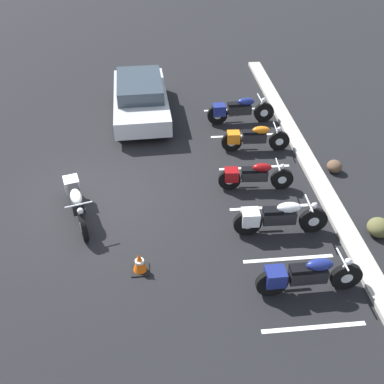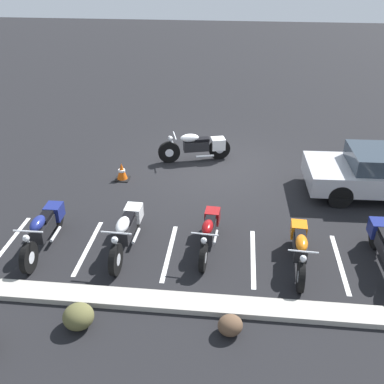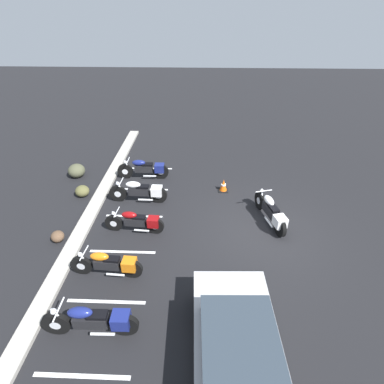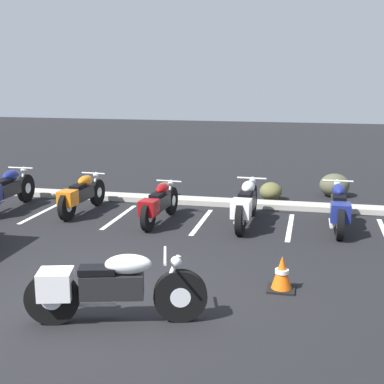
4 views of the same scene
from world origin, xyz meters
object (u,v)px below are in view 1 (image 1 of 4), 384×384
at_px(parked_bike_2, 252,176).
at_px(traffic_cone, 140,263).
at_px(parked_bike_1, 252,138).
at_px(car_silver, 140,97).
at_px(motorcycle_white_featured, 76,200).
at_px(parked_bike_4, 305,276).
at_px(landscape_rock_0, 379,227).
at_px(landscape_rock_2, 334,166).
at_px(parked_bike_0, 237,110).
at_px(parked_bike_3, 276,217).

bearing_deg(parked_bike_2, traffic_cone, -133.94).
relative_size(parked_bike_1, car_silver, 0.48).
relative_size(motorcycle_white_featured, traffic_cone, 4.30).
relative_size(parked_bike_4, car_silver, 0.52).
xyz_separation_m(parked_bike_1, parked_bike_4, (5.65, -0.07, 0.03)).
distance_m(car_silver, landscape_rock_0, 8.86).
bearing_deg(car_silver, parked_bike_2, 30.71).
height_order(parked_bike_4, landscape_rock_2, parked_bike_4).
bearing_deg(landscape_rock_0, car_silver, -140.31).
xyz_separation_m(parked_bike_0, landscape_rock_2, (3.20, 2.29, -0.30)).
bearing_deg(parked_bike_1, car_silver, 144.72).
bearing_deg(parked_bike_4, parked_bike_3, 93.38).
relative_size(parked_bike_0, parked_bike_4, 1.01).
relative_size(motorcycle_white_featured, car_silver, 0.52).
bearing_deg(parked_bike_1, landscape_rock_0, -57.84).
distance_m(car_silver, landscape_rock_2, 6.90).
bearing_deg(landscape_rock_0, parked_bike_4, -56.67).
bearing_deg(motorcycle_white_featured, traffic_cone, 21.27).
bearing_deg(landscape_rock_0, parked_bike_0, -157.90).
xyz_separation_m(parked_bike_3, landscape_rock_2, (-2.39, 2.36, -0.29)).
height_order(parked_bike_1, parked_bike_4, parked_bike_4).
distance_m(parked_bike_0, traffic_cone, 7.35).
bearing_deg(traffic_cone, car_silver, 179.24).
height_order(parked_bike_3, car_silver, car_silver).
height_order(car_silver, landscape_rock_2, car_silver).
xyz_separation_m(car_silver, traffic_cone, (7.43, -0.10, -0.44)).
bearing_deg(car_silver, motorcycle_white_featured, -19.13).
height_order(motorcycle_white_featured, parked_bike_3, motorcycle_white_featured).
bearing_deg(landscape_rock_0, landscape_rock_2, -177.51).
bearing_deg(parked_bike_3, parked_bike_0, 91.06).
relative_size(motorcycle_white_featured, parked_bike_1, 1.07).
distance_m(parked_bike_2, landscape_rock_0, 3.44).
relative_size(parked_bike_2, car_silver, 0.47).
distance_m(motorcycle_white_featured, parked_bike_3, 4.97).
relative_size(motorcycle_white_featured, parked_bike_2, 1.09).
xyz_separation_m(parked_bike_1, traffic_cone, (4.73, -3.48, -0.20)).
bearing_deg(parked_bike_2, car_silver, 126.67).
xyz_separation_m(car_silver, landscape_rock_2, (4.10, 5.54, -0.50)).
height_order(motorcycle_white_featured, traffic_cone, motorcycle_white_featured).
distance_m(parked_bike_3, landscape_rock_0, 2.51).
relative_size(car_silver, landscape_rock_0, 7.77).
distance_m(landscape_rock_0, traffic_cone, 5.79).
relative_size(parked_bike_3, landscape_rock_0, 4.09).
relative_size(parked_bike_1, parked_bike_3, 0.92).
bearing_deg(landscape_rock_0, traffic_cone, -83.87).
distance_m(parked_bike_4, landscape_rock_2, 4.81).
bearing_deg(traffic_cone, parked_bike_1, 143.63).
bearing_deg(parked_bike_1, landscape_rock_2, -29.72).
bearing_deg(parked_bike_3, parked_bike_4, -84.18).
bearing_deg(car_silver, parked_bike_1, 49.55).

